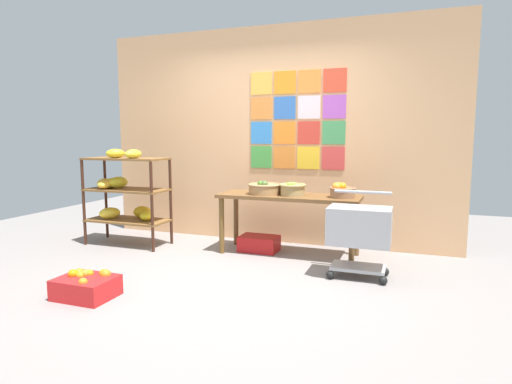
{
  "coord_description": "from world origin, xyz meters",
  "views": [
    {
      "loc": [
        1.68,
        -3.63,
        1.36
      ],
      "look_at": [
        0.13,
        0.64,
        0.77
      ],
      "focal_mm": 30.18,
      "sensor_mm": 36.0,
      "label": 1
    }
  ],
  "objects_px": {
    "fruit_basket_right": "(265,188)",
    "fruit_basket_centre": "(342,191)",
    "display_table": "(289,203)",
    "shopping_cart": "(359,229)",
    "orange_crate_foreground": "(86,286)",
    "banana_shelf_unit": "(123,191)",
    "produce_crate_under_table": "(259,243)",
    "fruit_basket_left": "(292,189)"
  },
  "relations": [
    {
      "from": "fruit_basket_centre",
      "to": "produce_crate_under_table",
      "type": "xyz_separation_m",
      "value": [
        -0.97,
        0.02,
        -0.68
      ]
    },
    {
      "from": "shopping_cart",
      "to": "fruit_basket_centre",
      "type": "bearing_deg",
      "value": 102.08
    },
    {
      "from": "fruit_basket_centre",
      "to": "shopping_cart",
      "type": "xyz_separation_m",
      "value": [
        0.26,
        -0.56,
        -0.29
      ]
    },
    {
      "from": "orange_crate_foreground",
      "to": "produce_crate_under_table",
      "type": "bearing_deg",
      "value": 65.1
    },
    {
      "from": "banana_shelf_unit",
      "to": "fruit_basket_centre",
      "type": "xyz_separation_m",
      "value": [
        2.7,
        0.22,
        0.1
      ]
    },
    {
      "from": "display_table",
      "to": "produce_crate_under_table",
      "type": "bearing_deg",
      "value": 177.59
    },
    {
      "from": "display_table",
      "to": "shopping_cart",
      "type": "xyz_separation_m",
      "value": [
        0.86,
        -0.57,
        -0.12
      ]
    },
    {
      "from": "fruit_basket_right",
      "to": "shopping_cart",
      "type": "distance_m",
      "value": 1.3
    },
    {
      "from": "fruit_basket_right",
      "to": "fruit_basket_centre",
      "type": "relative_size",
      "value": 1.37
    },
    {
      "from": "fruit_basket_left",
      "to": "shopping_cart",
      "type": "bearing_deg",
      "value": -33.3
    },
    {
      "from": "fruit_basket_right",
      "to": "orange_crate_foreground",
      "type": "distance_m",
      "value": 2.2
    },
    {
      "from": "fruit_basket_right",
      "to": "shopping_cart",
      "type": "height_order",
      "value": "fruit_basket_right"
    },
    {
      "from": "fruit_basket_right",
      "to": "produce_crate_under_table",
      "type": "distance_m",
      "value": 0.68
    },
    {
      "from": "fruit_basket_right",
      "to": "orange_crate_foreground",
      "type": "xyz_separation_m",
      "value": [
        -0.97,
        -1.86,
        -0.67
      ]
    },
    {
      "from": "fruit_basket_centre",
      "to": "orange_crate_foreground",
      "type": "relative_size",
      "value": 0.6
    },
    {
      "from": "fruit_basket_centre",
      "to": "produce_crate_under_table",
      "type": "relative_size",
      "value": 0.63
    },
    {
      "from": "fruit_basket_left",
      "to": "produce_crate_under_table",
      "type": "distance_m",
      "value": 0.8
    },
    {
      "from": "banana_shelf_unit",
      "to": "shopping_cart",
      "type": "distance_m",
      "value": 2.99
    },
    {
      "from": "fruit_basket_left",
      "to": "shopping_cart",
      "type": "height_order",
      "value": "fruit_basket_left"
    },
    {
      "from": "banana_shelf_unit",
      "to": "fruit_basket_centre",
      "type": "distance_m",
      "value": 2.71
    },
    {
      "from": "display_table",
      "to": "shopping_cart",
      "type": "relative_size",
      "value": 1.96
    },
    {
      "from": "banana_shelf_unit",
      "to": "fruit_basket_left",
      "type": "height_order",
      "value": "banana_shelf_unit"
    },
    {
      "from": "display_table",
      "to": "fruit_basket_centre",
      "type": "xyz_separation_m",
      "value": [
        0.6,
        -0.01,
        0.17
      ]
    },
    {
      "from": "display_table",
      "to": "produce_crate_under_table",
      "type": "xyz_separation_m",
      "value": [
        -0.37,
        0.02,
        -0.51
      ]
    },
    {
      "from": "fruit_basket_left",
      "to": "orange_crate_foreground",
      "type": "height_order",
      "value": "fruit_basket_left"
    },
    {
      "from": "fruit_basket_centre",
      "to": "orange_crate_foreground",
      "type": "distance_m",
      "value": 2.72
    },
    {
      "from": "display_table",
      "to": "fruit_basket_centre",
      "type": "distance_m",
      "value": 0.62
    },
    {
      "from": "shopping_cart",
      "to": "orange_crate_foreground",
      "type": "bearing_deg",
      "value": -160.88
    },
    {
      "from": "fruit_basket_centre",
      "to": "display_table",
      "type": "bearing_deg",
      "value": 179.15
    },
    {
      "from": "orange_crate_foreground",
      "to": "banana_shelf_unit",
      "type": "bearing_deg",
      "value": 117.25
    },
    {
      "from": "banana_shelf_unit",
      "to": "orange_crate_foreground",
      "type": "relative_size",
      "value": 2.54
    },
    {
      "from": "display_table",
      "to": "fruit_basket_right",
      "type": "height_order",
      "value": "fruit_basket_right"
    },
    {
      "from": "fruit_basket_left",
      "to": "fruit_basket_right",
      "type": "bearing_deg",
      "value": 178.03
    },
    {
      "from": "fruit_basket_right",
      "to": "orange_crate_foreground",
      "type": "relative_size",
      "value": 0.82
    },
    {
      "from": "shopping_cart",
      "to": "produce_crate_under_table",
      "type": "bearing_deg",
      "value": 141.64
    },
    {
      "from": "fruit_basket_left",
      "to": "fruit_basket_centre",
      "type": "bearing_deg",
      "value": 3.23
    },
    {
      "from": "fruit_basket_left",
      "to": "orange_crate_foreground",
      "type": "xyz_separation_m",
      "value": [
        -1.3,
        -1.85,
        -0.67
      ]
    },
    {
      "from": "banana_shelf_unit",
      "to": "display_table",
      "type": "xyz_separation_m",
      "value": [
        2.11,
        0.23,
        -0.07
      ]
    },
    {
      "from": "produce_crate_under_table",
      "to": "shopping_cart",
      "type": "height_order",
      "value": "shopping_cart"
    },
    {
      "from": "fruit_basket_centre",
      "to": "shopping_cart",
      "type": "bearing_deg",
      "value": -65.08
    },
    {
      "from": "produce_crate_under_table",
      "to": "banana_shelf_unit",
      "type": "bearing_deg",
      "value": -171.85
    },
    {
      "from": "display_table",
      "to": "fruit_basket_left",
      "type": "height_order",
      "value": "fruit_basket_left"
    }
  ]
}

